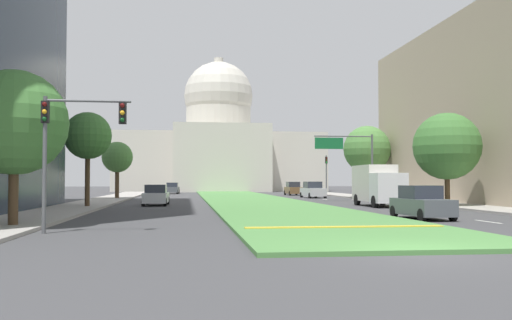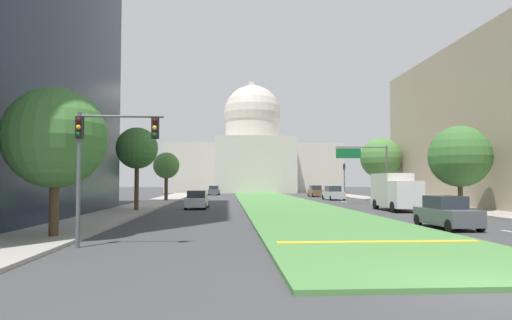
{
  "view_description": "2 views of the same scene",
  "coord_description": "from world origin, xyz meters",
  "px_view_note": "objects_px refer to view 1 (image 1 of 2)",
  "views": [
    {
      "loc": [
        -6.3,
        -14.61,
        2.0
      ],
      "look_at": [
        -0.59,
        31.49,
        3.67
      ],
      "focal_mm": 39.93,
      "sensor_mm": 36.0,
      "label": 1
    },
    {
      "loc": [
        -5.93,
        -9.98,
        2.55
      ],
      "look_at": [
        -2.68,
        40.54,
        4.89
      ],
      "focal_mm": 31.68,
      "sensor_mm": 36.0,
      "label": 2
    }
  ],
  "objects_px": {
    "sedan_midblock": "(156,196)",
    "sedan_very_far": "(172,189)",
    "traffic_light_near_left": "(68,133)",
    "traffic_light_far_right": "(326,170)",
    "capitol_building": "(219,147)",
    "overhead_guide_sign": "(350,153)",
    "sedan_distant": "(313,190)",
    "sedan_far_horizon": "(293,189)",
    "sedan_lead_stopped": "(421,203)",
    "street_tree_right_far": "(367,149)",
    "street_tree_left_far": "(117,158)",
    "street_tree_left_mid": "(88,136)",
    "street_tree_right_mid": "(447,146)",
    "box_truck_delivery": "(378,185)",
    "street_tree_left_near": "(14,123)"
  },
  "relations": [
    {
      "from": "sedan_distant",
      "to": "sedan_far_horizon",
      "type": "height_order",
      "value": "sedan_distant"
    },
    {
      "from": "sedan_lead_stopped",
      "to": "sedan_distant",
      "type": "height_order",
      "value": "sedan_distant"
    },
    {
      "from": "street_tree_left_far",
      "to": "sedan_far_horizon",
      "type": "xyz_separation_m",
      "value": [
        21.78,
        14.93,
        -3.58
      ]
    },
    {
      "from": "sedan_midblock",
      "to": "sedan_very_far",
      "type": "xyz_separation_m",
      "value": [
        0.4,
        39.89,
        0.0
      ]
    },
    {
      "from": "street_tree_left_mid",
      "to": "sedan_lead_stopped",
      "type": "bearing_deg",
      "value": -36.75
    },
    {
      "from": "capitol_building",
      "to": "sedan_very_far",
      "type": "bearing_deg",
      "value": -109.48
    },
    {
      "from": "street_tree_right_mid",
      "to": "box_truck_delivery",
      "type": "height_order",
      "value": "street_tree_right_mid"
    },
    {
      "from": "sedan_far_horizon",
      "to": "box_truck_delivery",
      "type": "xyz_separation_m",
      "value": [
        0.17,
        -33.99,
        0.83
      ]
    },
    {
      "from": "overhead_guide_sign",
      "to": "capitol_building",
      "type": "bearing_deg",
      "value": 99.72
    },
    {
      "from": "box_truck_delivery",
      "to": "street_tree_right_far",
      "type": "bearing_deg",
      "value": 74.31
    },
    {
      "from": "sedan_far_horizon",
      "to": "traffic_light_near_left",
      "type": "bearing_deg",
      "value": -109.37
    },
    {
      "from": "capitol_building",
      "to": "sedan_lead_stopped",
      "type": "relative_size",
      "value": 8.78
    },
    {
      "from": "street_tree_left_near",
      "to": "sedan_midblock",
      "type": "xyz_separation_m",
      "value": [
        4.81,
        21.49,
        -3.64
      ]
    },
    {
      "from": "street_tree_right_far",
      "to": "overhead_guide_sign",
      "type": "bearing_deg",
      "value": -119.98
    },
    {
      "from": "capitol_building",
      "to": "traffic_light_far_right",
      "type": "relative_size",
      "value": 7.41
    },
    {
      "from": "street_tree_right_mid",
      "to": "sedan_very_far",
      "type": "relative_size",
      "value": 1.49
    },
    {
      "from": "traffic_light_near_left",
      "to": "traffic_light_far_right",
      "type": "distance_m",
      "value": 53.75
    },
    {
      "from": "capitol_building",
      "to": "street_tree_left_near",
      "type": "distance_m",
      "value": 85.89
    },
    {
      "from": "street_tree_right_mid",
      "to": "street_tree_right_far",
      "type": "height_order",
      "value": "street_tree_right_far"
    },
    {
      "from": "overhead_guide_sign",
      "to": "street_tree_right_mid",
      "type": "relative_size",
      "value": 0.92
    },
    {
      "from": "traffic_light_near_left",
      "to": "sedan_distant",
      "type": "xyz_separation_m",
      "value": [
        19.0,
        41.88,
        -2.93
      ]
    },
    {
      "from": "traffic_light_near_left",
      "to": "sedan_midblock",
      "type": "distance_m",
      "value": 24.37
    },
    {
      "from": "street_tree_left_far",
      "to": "sedan_midblock",
      "type": "relative_size",
      "value": 1.31
    },
    {
      "from": "sedan_distant",
      "to": "box_truck_delivery",
      "type": "distance_m",
      "value": 21.74
    },
    {
      "from": "traffic_light_far_right",
      "to": "street_tree_right_mid",
      "type": "bearing_deg",
      "value": -87.39
    },
    {
      "from": "street_tree_right_mid",
      "to": "street_tree_right_far",
      "type": "relative_size",
      "value": 0.88
    },
    {
      "from": "sedan_distant",
      "to": "street_tree_left_far",
      "type": "bearing_deg",
      "value": -173.0
    },
    {
      "from": "sedan_midblock",
      "to": "traffic_light_near_left",
      "type": "bearing_deg",
      "value": -94.99
    },
    {
      "from": "street_tree_left_far",
      "to": "capitol_building",
      "type": "bearing_deg",
      "value": 74.32
    },
    {
      "from": "traffic_light_near_left",
      "to": "street_tree_right_far",
      "type": "bearing_deg",
      "value": 57.56
    },
    {
      "from": "traffic_light_near_left",
      "to": "street_tree_left_far",
      "type": "height_order",
      "value": "street_tree_left_far"
    },
    {
      "from": "street_tree_left_near",
      "to": "capitol_building",
      "type": "bearing_deg",
      "value": 80.97
    },
    {
      "from": "street_tree_left_near",
      "to": "street_tree_left_far",
      "type": "height_order",
      "value": "street_tree_left_near"
    },
    {
      "from": "sedan_far_horizon",
      "to": "sedan_very_far",
      "type": "bearing_deg",
      "value": 149.24
    },
    {
      "from": "street_tree_left_far",
      "to": "sedan_very_far",
      "type": "relative_size",
      "value": 1.29
    },
    {
      "from": "traffic_light_near_left",
      "to": "street_tree_left_far",
      "type": "relative_size",
      "value": 0.85
    },
    {
      "from": "traffic_light_far_right",
      "to": "overhead_guide_sign",
      "type": "xyz_separation_m",
      "value": [
        -2.02,
        -17.49,
        1.35
      ]
    },
    {
      "from": "capitol_building",
      "to": "sedan_distant",
      "type": "relative_size",
      "value": 8.1
    },
    {
      "from": "overhead_guide_sign",
      "to": "box_truck_delivery",
      "type": "xyz_separation_m",
      "value": [
        -1.14,
        -11.23,
        -2.99
      ]
    },
    {
      "from": "street_tree_left_mid",
      "to": "sedan_far_horizon",
      "type": "relative_size",
      "value": 1.49
    },
    {
      "from": "overhead_guide_sign",
      "to": "street_tree_left_mid",
      "type": "relative_size",
      "value": 0.93
    },
    {
      "from": "overhead_guide_sign",
      "to": "sedan_distant",
      "type": "xyz_separation_m",
      "value": [
        -1.34,
        10.5,
        -3.8
      ]
    },
    {
      "from": "traffic_light_near_left",
      "to": "sedan_midblock",
      "type": "height_order",
      "value": "traffic_light_near_left"
    },
    {
      "from": "street_tree_left_far",
      "to": "sedan_distant",
      "type": "distance_m",
      "value": 22.2
    },
    {
      "from": "street_tree_right_mid",
      "to": "sedan_lead_stopped",
      "type": "relative_size",
      "value": 1.61
    },
    {
      "from": "sedan_far_horizon",
      "to": "box_truck_delivery",
      "type": "distance_m",
      "value": 34.0
    },
    {
      "from": "street_tree_left_mid",
      "to": "sedan_lead_stopped",
      "type": "relative_size",
      "value": 1.59
    },
    {
      "from": "street_tree_left_far",
      "to": "sedan_very_far",
      "type": "bearing_deg",
      "value": 78.04
    },
    {
      "from": "street_tree_right_mid",
      "to": "traffic_light_near_left",
      "type": "bearing_deg",
      "value": -143.0
    },
    {
      "from": "capitol_building",
      "to": "street_tree_left_mid",
      "type": "bearing_deg",
      "value": -101.3
    }
  ]
}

